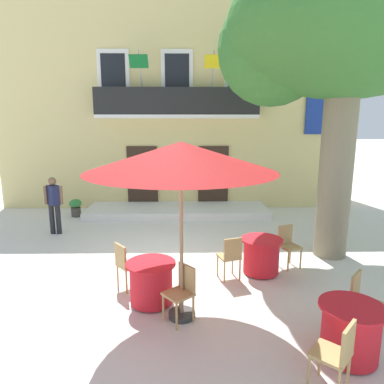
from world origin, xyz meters
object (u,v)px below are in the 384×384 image
(cafe_chair_near_tree_0, at_px, (288,243))
(cafe_umbrella, at_px, (181,158))
(cafe_table_middle, at_px, (151,282))
(cafe_table_front, at_px, (350,331))
(cafe_chair_middle_0, at_px, (182,289))
(cafe_chair_front_1, at_px, (337,352))
(cafe_chair_near_tree_1, at_px, (230,255))
(cafe_chair_front_0, at_px, (362,299))
(plane_tree, at_px, (343,33))
(ground_planter_left, at_px, (76,207))
(cafe_chair_middle_1, at_px, (126,263))
(cafe_table_near_tree, at_px, (261,255))
(pedestrian_near_entrance, at_px, (54,202))

(cafe_chair_near_tree_0, distance_m, cafe_umbrella, 3.70)
(cafe_table_middle, relative_size, cafe_table_front, 1.00)
(cafe_chair_middle_0, bearing_deg, cafe_chair_front_1, -40.65)
(cafe_chair_near_tree_0, distance_m, cafe_chair_near_tree_1, 1.51)
(cafe_chair_near_tree_1, xyz_separation_m, cafe_umbrella, (-0.96, -1.33, 2.08))
(cafe_chair_front_0, bearing_deg, plane_tree, 76.71)
(ground_planter_left, bearing_deg, cafe_chair_front_1, -55.01)
(cafe_chair_middle_0, distance_m, cafe_chair_middle_1, 1.51)
(cafe_chair_middle_1, relative_size, ground_planter_left, 1.53)
(plane_tree, distance_m, cafe_chair_middle_0, 6.30)
(cafe_table_front, distance_m, cafe_chair_front_1, 0.77)
(plane_tree, height_order, cafe_chair_middle_0, plane_tree)
(cafe_table_middle, distance_m, cafe_table_front, 3.16)
(plane_tree, height_order, cafe_chair_near_tree_0, plane_tree)
(plane_tree, height_order, cafe_chair_front_0, plane_tree)
(cafe_chair_middle_1, relative_size, cafe_table_front, 1.05)
(cafe_table_middle, relative_size, cafe_chair_front_0, 0.95)
(plane_tree, xyz_separation_m, cafe_table_near_tree, (-1.80, -1.05, -4.62))
(cafe_chair_front_0, bearing_deg, cafe_chair_middle_1, 159.62)
(plane_tree, height_order, cafe_chair_near_tree_1, plane_tree)
(cafe_chair_front_0, relative_size, cafe_chair_front_1, 1.00)
(cafe_chair_middle_1, bearing_deg, ground_planter_left, 116.53)
(cafe_table_near_tree, height_order, cafe_chair_front_0, cafe_chair_front_0)
(plane_tree, bearing_deg, cafe_table_middle, -150.62)
(ground_planter_left, bearing_deg, cafe_table_front, -50.62)
(cafe_chair_near_tree_0, bearing_deg, cafe_chair_middle_1, -163.14)
(cafe_table_middle, height_order, cafe_chair_middle_1, cafe_chair_middle_1)
(cafe_chair_middle_0, xyz_separation_m, cafe_umbrella, (-0.00, 0.08, 2.08))
(plane_tree, relative_size, cafe_chair_front_0, 7.39)
(cafe_chair_middle_1, distance_m, cafe_umbrella, 2.54)
(cafe_chair_near_tree_1, bearing_deg, cafe_chair_front_1, -73.96)
(cafe_table_front, xyz_separation_m, cafe_chair_front_1, (-0.45, -0.60, 0.14))
(cafe_table_near_tree, xyz_separation_m, cafe_umbrella, (-1.65, -1.64, 2.22))
(plane_tree, distance_m, cafe_chair_front_0, 5.51)
(cafe_chair_middle_1, relative_size, pedestrian_near_entrance, 0.56)
(cafe_chair_near_tree_0, relative_size, pedestrian_near_entrance, 0.56)
(cafe_chair_near_tree_1, xyz_separation_m, cafe_chair_middle_1, (-2.03, -0.35, 0.00))
(cafe_chair_near_tree_0, height_order, pedestrian_near_entrance, pedestrian_near_entrance)
(pedestrian_near_entrance, bearing_deg, cafe_table_near_tree, -27.18)
(plane_tree, height_order, cafe_table_middle, plane_tree)
(plane_tree, xyz_separation_m, cafe_table_middle, (-3.98, -2.24, -4.62))
(plane_tree, distance_m, cafe_table_near_tree, 5.07)
(cafe_umbrella, bearing_deg, cafe_chair_near_tree_1, 54.28)
(cafe_chair_front_1, distance_m, pedestrian_near_entrance, 8.13)
(cafe_table_middle, xyz_separation_m, cafe_chair_front_1, (2.35, -2.08, 0.14))
(cafe_table_front, xyz_separation_m, cafe_umbrella, (-2.26, 1.03, 2.22))
(plane_tree, xyz_separation_m, cafe_chair_front_1, (-1.64, -4.32, -4.49))
(cafe_chair_near_tree_0, xyz_separation_m, cafe_chair_front_1, (-0.50, -3.64, 0.00))
(cafe_chair_middle_0, bearing_deg, cafe_table_middle, 135.91)
(cafe_umbrella, bearing_deg, cafe_chair_middle_1, 137.39)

